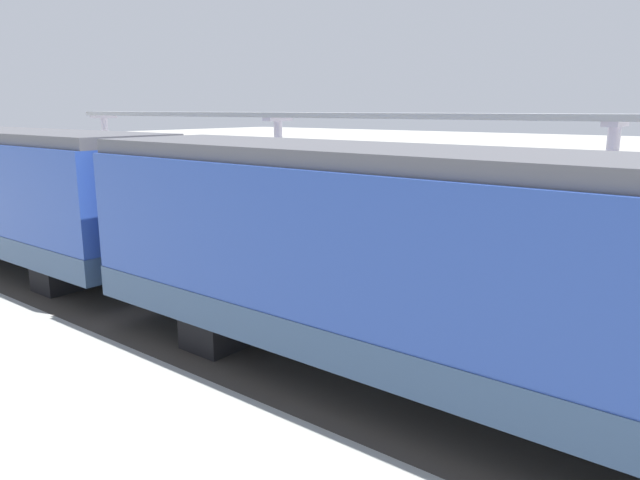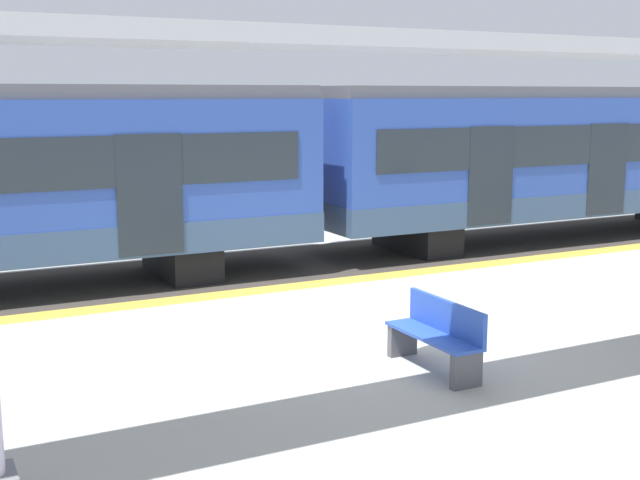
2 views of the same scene
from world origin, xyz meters
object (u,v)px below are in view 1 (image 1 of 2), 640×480
Objects in this scene: canopy_pillar_third at (279,173)px; bench_near_end at (155,205)px; bench_mid_platform at (387,241)px; trash_bin at (66,190)px; passenger_by_the_benches at (233,198)px; canopy_pillar_second at (607,202)px; canopy_pillar_fourth at (107,158)px; train_near_carriage at (460,278)px.

canopy_pillar_third is 5.58m from bench_near_end.
trash_bin is at bearing 91.13° from bench_mid_platform.
passenger_by_the_benches is (-0.91, 1.32, -0.87)m from canopy_pillar_third.
trash_bin is 10.08m from passenger_by_the_benches.
canopy_pillar_second is 2.28× the size of passenger_by_the_benches.
bench_mid_platform is at bearing -92.33° from passenger_by_the_benches.
canopy_pillar_fourth reaches higher than bench_near_end.
trash_bin is at bearing 93.33° from passenger_by_the_benches.
canopy_pillar_fourth is (0.00, 20.62, 0.00)m from canopy_pillar_second.
canopy_pillar_second is at bearing -90.00° from canopy_pillar_fourth.
canopy_pillar_third is at bearing 77.07° from bench_mid_platform.
canopy_pillar_second reaches higher than bench_mid_platform.
canopy_pillar_fourth is at bearing -35.30° from trash_bin.
bench_mid_platform is (-1.17, -15.40, -1.45)m from canopy_pillar_fourth.
train_near_carriage reaches higher than bench_mid_platform.
canopy_pillar_fourth is at bearing 90.00° from canopy_pillar_third.
passenger_by_the_benches is at bearing 94.46° from canopy_pillar_second.
train_near_carriage is at bearing -126.89° from canopy_pillar_third.
train_near_carriage is at bearing -141.40° from bench_mid_platform.
train_near_carriage is 16.93m from bench_near_end.
canopy_pillar_second is at bearing -90.00° from canopy_pillar_third.
passenger_by_the_benches reaches higher than trash_bin.
canopy_pillar_fourth is at bearing 84.25° from passenger_by_the_benches.
canopy_pillar_second is 11.69m from passenger_by_the_benches.
passenger_by_the_benches is (0.26, 6.40, 0.58)m from bench_mid_platform.
canopy_pillar_fourth reaches higher than passenger_by_the_benches.
trash_bin is at bearing 91.92° from bench_near_end.
canopy_pillar_second is 3.75× the size of trash_bin.
canopy_pillar_second is 10.30m from canopy_pillar_third.
bench_mid_platform is at bearing -102.93° from canopy_pillar_third.
trash_bin is at bearing 93.93° from canopy_pillar_second.
canopy_pillar_fourth reaches higher than trash_bin.
canopy_pillar_second is 1.00× the size of canopy_pillar_fourth.
trash_bin reaches higher than bench_mid_platform.
bench_near_end is (-1.28, 5.23, -1.45)m from canopy_pillar_third.
bench_mid_platform is at bearing -94.33° from canopy_pillar_fourth.
train_near_carriage is 3.46× the size of canopy_pillar_fourth.
canopy_pillar_third is 10.32m from canopy_pillar_fourth.
canopy_pillar_third is (0.00, 10.30, 0.00)m from canopy_pillar_second.
canopy_pillar_second is (7.77, 0.05, 0.06)m from train_near_carriage.
bench_mid_platform is at bearing -89.35° from bench_near_end.
train_near_carriage is 12.94m from canopy_pillar_third.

